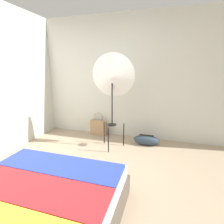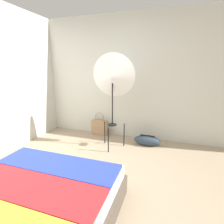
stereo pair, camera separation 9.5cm
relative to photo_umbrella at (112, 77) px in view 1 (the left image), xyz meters
name	(u,v)px [view 1 (the left image)]	position (x,y,z in m)	size (l,w,h in m)	color
ground_plane	(60,196)	(-0.21, -1.50, -1.36)	(14.00, 14.00, 0.00)	gray
wall_back	(112,78)	(-0.21, 0.68, -0.06)	(8.00, 0.05, 2.60)	beige
wall_side_left	(10,80)	(-1.78, -0.50, -0.06)	(0.05, 8.00, 2.60)	beige
photo_umbrella	(112,77)	(0.00, 0.00, 0.00)	(0.80, 0.38, 1.78)	black
tote_bag	(98,127)	(-0.48, 0.51, -1.18)	(0.37, 0.11, 0.54)	#9E7A56
duffel_bag	(146,140)	(0.64, 0.28, -1.26)	(0.52, 0.20, 0.21)	#2D3D4C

